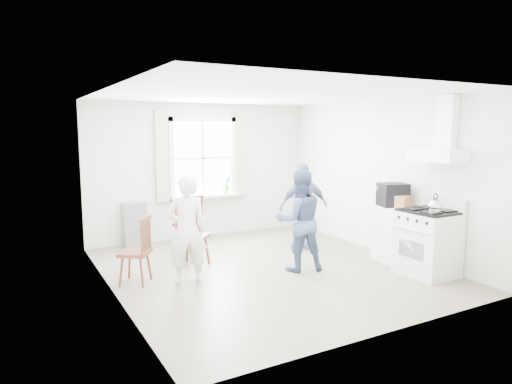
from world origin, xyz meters
name	(u,v)px	position (x,y,z in m)	size (l,w,h in m)	color
room_shell	(267,184)	(0.00, 0.00, 1.30)	(4.62, 5.12, 2.64)	#786E5C
window_assembly	(203,163)	(0.00, 2.45, 1.46)	(1.88, 0.24, 1.70)	white
range_hood	(440,144)	(2.07, -1.35, 1.90)	(0.45, 0.76, 0.94)	white
shelf_unit	(135,225)	(-1.40, 2.33, 0.40)	(0.40, 0.30, 0.80)	gray
gas_stove	(427,242)	(1.91, -1.35, 0.48)	(0.68, 0.76, 1.12)	silver
kettle	(435,206)	(1.84, -1.50, 1.04)	(0.19, 0.19, 0.27)	silver
low_cabinet	(395,234)	(1.98, -0.65, 0.45)	(0.50, 0.55, 0.90)	white
stereo_stack	(393,195)	(1.95, -0.61, 1.08)	(0.50, 0.47, 0.36)	black
cardboard_box	(402,201)	(1.98, -0.77, 0.99)	(0.29, 0.21, 0.19)	#A57650
windsor_chair_a	(191,217)	(-0.64, 1.49, 0.61)	(0.47, 0.46, 1.00)	#4C2518
windsor_chair_b	(190,228)	(-1.00, 0.60, 0.63)	(0.61, 0.61, 1.03)	#4C2518
windsor_chair_c	(142,243)	(-1.82, 0.27, 0.57)	(0.54, 0.54, 0.94)	#4C2518
person_left	(187,230)	(-1.27, -0.03, 0.75)	(0.55, 0.55, 1.50)	white
person_mid	(299,221)	(0.41, -0.27, 0.76)	(0.74, 0.74, 1.52)	#3E5174
person_right	(304,207)	(1.13, 0.67, 0.76)	(0.89, 0.89, 1.52)	navy
potted_plant	(227,185)	(0.46, 2.36, 1.01)	(0.18, 0.18, 0.32)	#367A36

